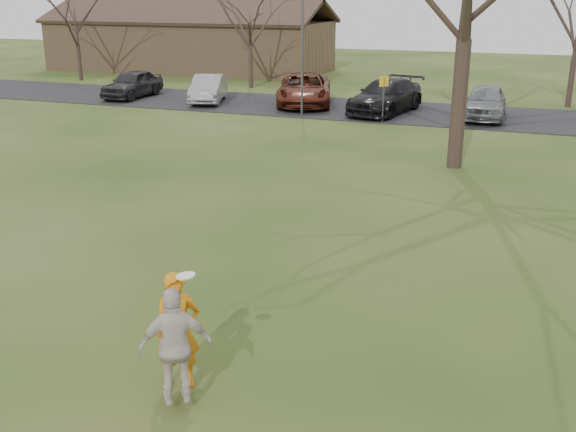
% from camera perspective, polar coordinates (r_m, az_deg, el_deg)
% --- Properties ---
extents(ground, '(120.00, 120.00, 0.00)m').
position_cam_1_polar(ground, '(10.54, -7.67, -14.42)').
color(ground, '#1E380F').
rests_on(ground, ground).
extents(parking_strip, '(62.00, 6.50, 0.04)m').
position_cam_1_polar(parking_strip, '(33.52, 12.45, 8.42)').
color(parking_strip, black).
rests_on(parking_strip, ground).
extents(player_defender, '(0.79, 0.72, 1.82)m').
position_cam_1_polar(player_defender, '(10.26, -9.29, -9.58)').
color(player_defender, orange).
rests_on(player_defender, ground).
extents(car_0, '(1.76, 4.34, 1.48)m').
position_cam_1_polar(car_0, '(38.69, -13.04, 10.84)').
color(car_0, '#252628').
rests_on(car_0, parking_strip).
extents(car_1, '(2.69, 4.51, 1.40)m').
position_cam_1_polar(car_1, '(36.38, -6.76, 10.65)').
color(car_1, '#95969A').
rests_on(car_1, parking_strip).
extents(car_2, '(4.12, 6.20, 1.58)m').
position_cam_1_polar(car_2, '(35.21, 1.41, 10.66)').
color(car_2, '#552014').
rests_on(car_2, parking_strip).
extents(car_3, '(3.23, 5.74, 1.57)m').
position_cam_1_polar(car_3, '(33.29, 8.27, 10.00)').
color(car_3, black).
rests_on(car_3, parking_strip).
extents(car_4, '(1.89, 4.51, 1.53)m').
position_cam_1_polar(car_4, '(32.73, 16.34, 9.26)').
color(car_4, gray).
rests_on(car_4, parking_strip).
extents(catching_play, '(1.09, 0.89, 1.91)m').
position_cam_1_polar(catching_play, '(9.62, -9.46, -10.82)').
color(catching_play, beige).
rests_on(catching_play, ground).
extents(building, '(20.60, 8.50, 5.14)m').
position_cam_1_polar(building, '(51.93, -8.26, 14.28)').
color(building, '#8C6D4C').
rests_on(building, ground).
extents(lamp_post, '(0.34, 0.34, 6.27)m').
position_cam_1_polar(lamp_post, '(32.00, 1.22, 15.50)').
color(lamp_post, '#47474C').
rests_on(lamp_post, ground).
extents(sign_yellow, '(0.35, 0.35, 2.08)m').
position_cam_1_polar(sign_yellow, '(30.71, 8.09, 10.47)').
color(sign_yellow, '#47474C').
rests_on(sign_yellow, ground).
extents(small_tree_row, '(55.00, 5.90, 8.50)m').
position_cam_1_polar(small_tree_row, '(37.86, 20.79, 14.72)').
color(small_tree_row, '#352821').
rests_on(small_tree_row, ground).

